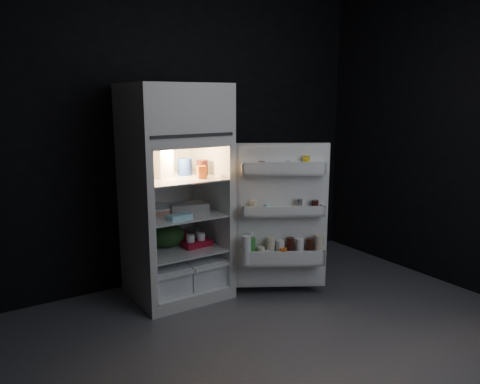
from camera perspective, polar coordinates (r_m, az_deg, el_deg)
floor at (r=3.29m, az=5.91°, el=-19.12°), size 4.00×3.40×0.00m
wall_back at (r=4.30m, az=-8.06°, el=7.08°), size 4.00×0.00×2.70m
refrigerator at (r=3.93m, az=-8.07°, el=0.87°), size 0.76×0.71×1.78m
fridge_door at (r=3.87m, az=5.13°, el=-3.42°), size 0.72×0.53×1.22m
milk_jug at (r=3.87m, az=-9.74°, el=3.51°), size 0.20×0.20×0.24m
mayo_jar at (r=3.98m, az=-6.75°, el=3.08°), size 0.16×0.16×0.14m
jam_jar at (r=3.95m, az=-4.60°, el=3.00°), size 0.10×0.10×0.13m
amber_bottle at (r=3.83m, az=-11.54°, el=3.20°), size 0.08×0.08×0.22m
small_carton at (r=3.80m, az=-4.69°, el=2.43°), size 0.08×0.07×0.10m
egg_carton at (r=3.94m, az=-6.15°, el=-1.94°), size 0.34×0.20×0.07m
pie at (r=3.99m, az=-9.87°, el=-2.09°), size 0.36×0.36×0.04m
flat_package at (r=3.73m, az=-7.36°, el=-3.00°), size 0.20×0.12×0.04m
wrapped_pkg at (r=4.11m, az=-5.61°, el=-1.50°), size 0.15×0.14×0.05m
produce_bag at (r=4.02m, az=-8.86°, el=-5.26°), size 0.34×0.30×0.20m
yogurt_tray at (r=4.02m, az=-5.28°, el=-6.26°), size 0.25×0.15×0.05m
small_can_red at (r=4.19m, az=-6.92°, el=-5.26°), size 0.08×0.08×0.09m
small_can_silver at (r=4.26m, az=-5.38°, el=-4.93°), size 0.08×0.08×0.09m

